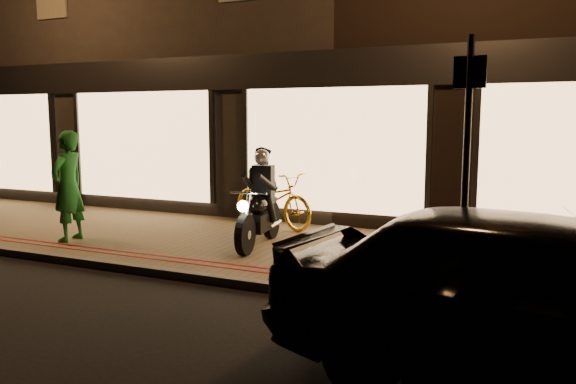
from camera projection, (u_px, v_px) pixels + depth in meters
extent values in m
plane|color=black|center=(230.00, 288.00, 7.41)|extent=(90.00, 90.00, 0.00)
cube|color=brown|center=(291.00, 251.00, 9.21)|extent=(50.00, 4.00, 0.12)
cube|color=#59544C|center=(232.00, 282.00, 7.44)|extent=(50.00, 0.14, 0.12)
cube|color=maroon|center=(246.00, 270.00, 7.80)|extent=(50.00, 0.06, 0.01)
cube|color=maroon|center=(253.00, 267.00, 7.98)|extent=(50.00, 0.06, 0.01)
cube|color=black|center=(205.00, 52.00, 17.42)|extent=(12.00, 10.00, 8.50)
cube|color=black|center=(333.00, 68.00, 10.57)|extent=(48.00, 0.12, 0.70)
cube|color=#FFC67F|center=(0.00, 142.00, 14.39)|extent=(3.60, 0.06, 2.38)
cube|color=#FFC67F|center=(142.00, 146.00, 12.58)|extent=(3.60, 0.06, 2.38)
cube|color=#FFC67F|center=(332.00, 150.00, 10.77)|extent=(3.60, 0.06, 2.38)
cylinder|color=black|center=(245.00, 235.00, 8.62)|extent=(0.20, 0.65, 0.64)
cylinder|color=black|center=(271.00, 220.00, 9.86)|extent=(0.20, 0.65, 0.64)
cylinder|color=silver|center=(245.00, 235.00, 8.62)|extent=(0.16, 0.16, 0.14)
cylinder|color=silver|center=(271.00, 220.00, 9.86)|extent=(0.16, 0.16, 0.14)
cube|color=black|center=(260.00, 222.00, 9.28)|extent=(0.35, 0.73, 0.30)
ellipsoid|color=black|center=(257.00, 205.00, 9.12)|extent=(0.39, 0.54, 0.29)
cube|color=black|center=(266.00, 201.00, 9.53)|extent=(0.29, 0.57, 0.09)
cylinder|color=silver|center=(248.00, 193.00, 8.68)|extent=(0.60, 0.11, 0.03)
cylinder|color=silver|center=(246.00, 215.00, 8.63)|extent=(0.09, 0.33, 0.71)
sphere|color=white|center=(243.00, 206.00, 8.48)|extent=(0.19, 0.19, 0.17)
cylinder|color=silver|center=(275.00, 224.00, 9.69)|extent=(0.14, 0.55, 0.07)
cube|color=black|center=(263.00, 182.00, 9.36)|extent=(0.37, 0.26, 0.55)
sphere|color=#B6B8BE|center=(262.00, 157.00, 9.24)|extent=(0.29, 0.29, 0.26)
cylinder|color=black|center=(248.00, 182.00, 9.09)|extent=(0.25, 0.60, 0.34)
cylinder|color=black|center=(266.00, 182.00, 9.00)|extent=(0.09, 0.60, 0.34)
cylinder|color=black|center=(255.00, 208.00, 9.42)|extent=(0.22, 0.29, 0.46)
cylinder|color=black|center=(271.00, 209.00, 9.34)|extent=(0.17, 0.28, 0.46)
cylinder|color=black|center=(466.00, 172.00, 6.26)|extent=(0.09, 0.09, 3.00)
cube|color=black|center=(470.00, 72.00, 6.11)|extent=(0.35, 0.06, 0.35)
imported|color=gold|center=(273.00, 199.00, 10.84)|extent=(2.17, 1.41, 1.08)
imported|color=#1C6B26|center=(68.00, 186.00, 9.59)|extent=(0.51, 0.73, 1.89)
imported|color=black|center=(262.00, 186.00, 11.04)|extent=(0.92, 0.84, 1.54)
imported|color=black|center=(547.00, 302.00, 4.44)|extent=(4.79, 2.49, 1.56)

